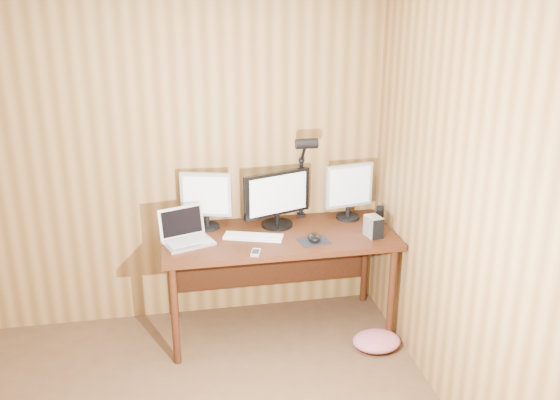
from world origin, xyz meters
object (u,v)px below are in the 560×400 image
object	(u,v)px
desk	(277,246)
mouse	(314,238)
speaker	(380,215)
keyboard	(253,237)
phone	(256,252)
laptop	(185,234)
hard_drive	(374,227)
monitor_right	(349,190)
monitor_center	(277,199)
desk_lamp	(304,166)
monitor_left	(206,199)

from	to	relation	value
desk	mouse	world-z (taller)	mouse
speaker	mouse	bearing A→B (deg)	-157.79
keyboard	phone	world-z (taller)	keyboard
desk	laptop	size ratio (longest dim) A/B	4.24
mouse	hard_drive	world-z (taller)	hard_drive
monitor_right	mouse	xyz separation A→B (m)	(-0.35, -0.36, -0.20)
desk	keyboard	world-z (taller)	keyboard
monitor_center	keyboard	bearing A→B (deg)	-156.18
mouse	speaker	size ratio (longest dim) A/B	0.92
phone	desk_lamp	world-z (taller)	desk_lamp
monitor_center	monitor_left	size ratio (longest dim) A/B	1.22
monitor_left	monitor_right	world-z (taller)	monitor_right
monitor_center	desk	bearing A→B (deg)	-121.27
monitor_center	speaker	xyz separation A→B (m)	(0.73, -0.10, -0.14)
speaker	desk_lamp	world-z (taller)	desk_lamp
desk	speaker	size ratio (longest dim) A/B	12.08
desk	monitor_center	world-z (taller)	monitor_center
monitor_right	monitor_center	bearing A→B (deg)	174.71
monitor_center	desk_lamp	world-z (taller)	desk_lamp
monitor_right	laptop	world-z (taller)	monitor_right
keyboard	phone	xyz separation A→B (m)	(-0.02, -0.25, -0.00)
monitor_left	laptop	size ratio (longest dim) A/B	1.08
keyboard	phone	bearing A→B (deg)	-76.00
desk	monitor_right	size ratio (longest dim) A/B	3.86
desk	laptop	distance (m)	0.67
monitor_center	monitor_right	size ratio (longest dim) A/B	1.19
monitor_left	mouse	xyz separation A→B (m)	(0.69, -0.37, -0.19)
hard_drive	desk_lamp	size ratio (longest dim) A/B	0.22
monitor_center	laptop	world-z (taller)	monitor_center
mouse	speaker	world-z (taller)	speaker
monitor_right	laptop	xyz separation A→B (m)	(-1.20, -0.21, -0.17)
desk	monitor_right	distance (m)	0.67
desk	phone	size ratio (longest dim) A/B	13.51
desk	keyboard	bearing A→B (deg)	-150.48
monitor_center	monitor_left	xyz separation A→B (m)	(-0.49, 0.05, 0.01)
laptop	monitor_left	bearing A→B (deg)	33.91
monitor_left	keyboard	distance (m)	0.43
hard_drive	desk_lamp	xyz separation A→B (m)	(-0.41, 0.38, 0.35)
speaker	hard_drive	bearing A→B (deg)	-119.63
desk	desk_lamp	world-z (taller)	desk_lamp
speaker	monitor_right	bearing A→B (deg)	143.66
keyboard	hard_drive	xyz separation A→B (m)	(0.81, -0.12, 0.06)
laptop	keyboard	distance (m)	0.46
laptop	desk_lamp	bearing A→B (deg)	-4.39
desk	mouse	size ratio (longest dim) A/B	13.08
monitor_center	mouse	bearing A→B (deg)	-77.89
monitor_left	mouse	world-z (taller)	monitor_left
monitor_left	phone	xyz separation A→B (m)	(0.27, -0.49, -0.21)
desk	mouse	xyz separation A→B (m)	(0.21, -0.23, 0.15)
desk_lamp	desk	bearing A→B (deg)	-142.39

